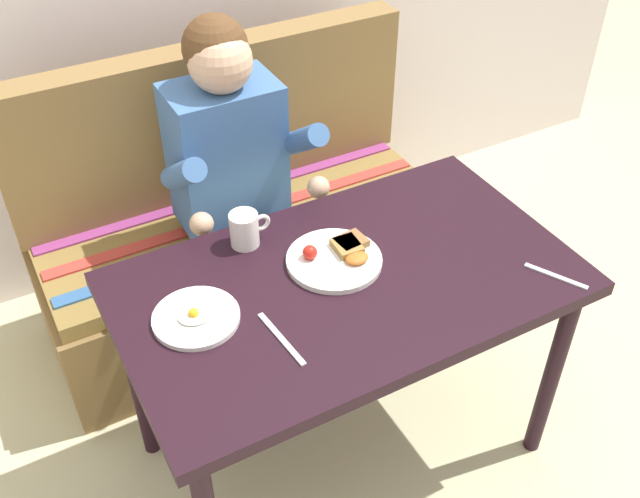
% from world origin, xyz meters
% --- Properties ---
extents(ground_plane, '(8.00, 8.00, 0.00)m').
position_xyz_m(ground_plane, '(0.00, 0.00, 0.00)').
color(ground_plane, beige).
extents(table, '(1.20, 0.70, 0.73)m').
position_xyz_m(table, '(0.00, 0.00, 0.65)').
color(table, black).
rests_on(table, ground).
extents(couch, '(1.44, 0.56, 1.00)m').
position_xyz_m(couch, '(0.00, 0.76, 0.33)').
color(couch, olive).
rests_on(couch, ground).
extents(person, '(0.45, 0.61, 1.21)m').
position_xyz_m(person, '(-0.06, 0.59, 0.74)').
color(person, '#4069A3').
rests_on(person, ground).
extents(plate_breakfast, '(0.26, 0.26, 0.05)m').
position_xyz_m(plate_breakfast, '(0.01, 0.07, 0.74)').
color(plate_breakfast, white).
rests_on(plate_breakfast, table).
extents(plate_eggs, '(0.22, 0.22, 0.04)m').
position_xyz_m(plate_eggs, '(-0.40, 0.05, 0.74)').
color(plate_eggs, white).
rests_on(plate_eggs, table).
extents(coffee_mug, '(0.12, 0.08, 0.10)m').
position_xyz_m(coffee_mug, '(-0.17, 0.26, 0.78)').
color(coffee_mug, white).
rests_on(coffee_mug, table).
extents(fork, '(0.09, 0.16, 0.00)m').
position_xyz_m(fork, '(0.48, -0.26, 0.73)').
color(fork, silver).
rests_on(fork, table).
extents(knife, '(0.03, 0.20, 0.00)m').
position_xyz_m(knife, '(-0.25, -0.11, 0.73)').
color(knife, silver).
rests_on(knife, table).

